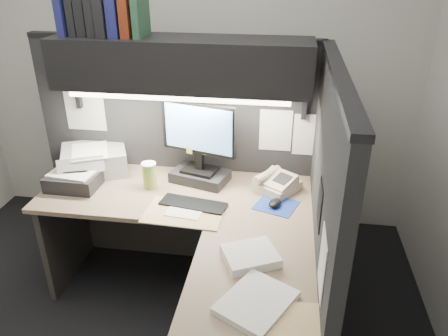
{
  "coord_description": "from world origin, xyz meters",
  "views": [
    {
      "loc": [
        0.75,
        -1.78,
        2.1
      ],
      "look_at": [
        0.42,
        0.51,
        0.95
      ],
      "focal_mm": 35.0,
      "sensor_mm": 36.0,
      "label": 1
    }
  ],
  "objects_px": {
    "desk": "(212,293)",
    "coffee_cup": "(150,176)",
    "monitor": "(199,151)",
    "overhead_shelf": "(181,64)",
    "keyboard": "(193,204)",
    "notebook_stack": "(75,179)",
    "telephone": "(277,183)",
    "printer": "(95,160)"
  },
  "relations": [
    {
      "from": "desk",
      "to": "coffee_cup",
      "type": "bearing_deg",
      "value": 130.09
    },
    {
      "from": "desk",
      "to": "keyboard",
      "type": "distance_m",
      "value": 0.54
    },
    {
      "from": "keyboard",
      "to": "printer",
      "type": "distance_m",
      "value": 0.85
    },
    {
      "from": "desk",
      "to": "keyboard",
      "type": "xyz_separation_m",
      "value": [
        -0.18,
        0.41,
        0.3
      ]
    },
    {
      "from": "monitor",
      "to": "notebook_stack",
      "type": "bearing_deg",
      "value": -151.05
    },
    {
      "from": "monitor",
      "to": "printer",
      "type": "relative_size",
      "value": 1.3
    },
    {
      "from": "overhead_shelf",
      "to": "keyboard",
      "type": "bearing_deg",
      "value": -70.42
    },
    {
      "from": "monitor",
      "to": "printer",
      "type": "bearing_deg",
      "value": -167.41
    },
    {
      "from": "coffee_cup",
      "to": "keyboard",
      "type": "bearing_deg",
      "value": -29.55
    },
    {
      "from": "overhead_shelf",
      "to": "telephone",
      "type": "bearing_deg",
      "value": -6.64
    },
    {
      "from": "monitor",
      "to": "printer",
      "type": "height_order",
      "value": "monitor"
    },
    {
      "from": "monitor",
      "to": "keyboard",
      "type": "xyz_separation_m",
      "value": [
        0.02,
        -0.31,
        -0.21
      ]
    },
    {
      "from": "monitor",
      "to": "notebook_stack",
      "type": "relative_size",
      "value": 1.69
    },
    {
      "from": "printer",
      "to": "overhead_shelf",
      "type": "bearing_deg",
      "value": -25.87
    },
    {
      "from": "coffee_cup",
      "to": "notebook_stack",
      "type": "distance_m",
      "value": 0.49
    },
    {
      "from": "overhead_shelf",
      "to": "notebook_stack",
      "type": "bearing_deg",
      "value": -163.05
    },
    {
      "from": "telephone",
      "to": "printer",
      "type": "distance_m",
      "value": 1.26
    },
    {
      "from": "monitor",
      "to": "overhead_shelf",
      "type": "bearing_deg",
      "value": -178.34
    },
    {
      "from": "telephone",
      "to": "keyboard",
      "type": "bearing_deg",
      "value": -116.06
    },
    {
      "from": "overhead_shelf",
      "to": "monitor",
      "type": "bearing_deg",
      "value": -14.13
    },
    {
      "from": "printer",
      "to": "notebook_stack",
      "type": "height_order",
      "value": "printer"
    },
    {
      "from": "overhead_shelf",
      "to": "notebook_stack",
      "type": "height_order",
      "value": "overhead_shelf"
    },
    {
      "from": "telephone",
      "to": "coffee_cup",
      "type": "relative_size",
      "value": 1.46
    },
    {
      "from": "overhead_shelf",
      "to": "telephone",
      "type": "height_order",
      "value": "overhead_shelf"
    },
    {
      "from": "overhead_shelf",
      "to": "notebook_stack",
      "type": "relative_size",
      "value": 4.84
    },
    {
      "from": "notebook_stack",
      "to": "monitor",
      "type": "bearing_deg",
      "value": 13.17
    },
    {
      "from": "notebook_stack",
      "to": "desk",
      "type": "bearing_deg",
      "value": -28.87
    },
    {
      "from": "desk",
      "to": "overhead_shelf",
      "type": "xyz_separation_m",
      "value": [
        -0.3,
        0.75,
        1.06
      ]
    },
    {
      "from": "coffee_cup",
      "to": "overhead_shelf",
      "type": "bearing_deg",
      "value": 38.06
    },
    {
      "from": "monitor",
      "to": "telephone",
      "type": "xyz_separation_m",
      "value": [
        0.51,
        -0.05,
        -0.17
      ]
    },
    {
      "from": "keyboard",
      "to": "telephone",
      "type": "height_order",
      "value": "telephone"
    },
    {
      "from": "desk",
      "to": "monitor",
      "type": "bearing_deg",
      "value": 105.43
    },
    {
      "from": "coffee_cup",
      "to": "desk",
      "type": "bearing_deg",
      "value": -49.91
    },
    {
      "from": "desk",
      "to": "keyboard",
      "type": "relative_size",
      "value": 4.25
    },
    {
      "from": "monitor",
      "to": "coffee_cup",
      "type": "distance_m",
      "value": 0.35
    },
    {
      "from": "overhead_shelf",
      "to": "monitor",
      "type": "xyz_separation_m",
      "value": [
        0.1,
        -0.03,
        -0.55
      ]
    },
    {
      "from": "desk",
      "to": "overhead_shelf",
      "type": "bearing_deg",
      "value": 111.79
    },
    {
      "from": "keyboard",
      "to": "coffee_cup",
      "type": "relative_size",
      "value": 2.45
    },
    {
      "from": "telephone",
      "to": "coffee_cup",
      "type": "distance_m",
      "value": 0.81
    },
    {
      "from": "telephone",
      "to": "notebook_stack",
      "type": "height_order",
      "value": "notebook_stack"
    },
    {
      "from": "desk",
      "to": "monitor",
      "type": "relative_size",
      "value": 3.14
    },
    {
      "from": "keyboard",
      "to": "telephone",
      "type": "distance_m",
      "value": 0.56
    }
  ]
}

